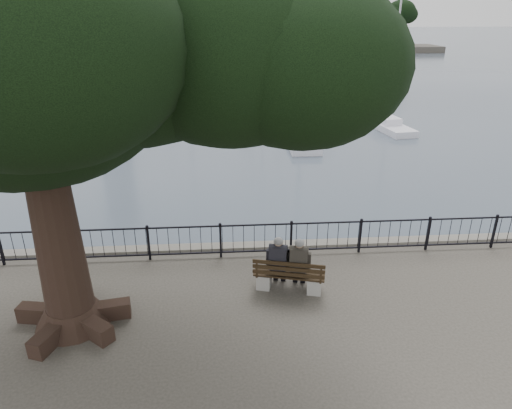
{
  "coord_description": "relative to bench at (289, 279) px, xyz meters",
  "views": [
    {
      "loc": [
        -0.82,
        -8.91,
        6.53
      ],
      "look_at": [
        0.0,
        2.5,
        1.6
      ],
      "focal_mm": 32.0,
      "sensor_mm": 36.0,
      "label": 1
    }
  ],
  "objects": [
    {
      "name": "sailboat_e",
      "position": [
        -9.75,
        30.33,
        -0.98
      ],
      "size": [
        2.46,
        5.08,
        11.07
      ],
      "color": "white",
      "rests_on": "ground"
    },
    {
      "name": "sailboat_j",
      "position": [
        3.54,
        32.29,
        -1.01
      ],
      "size": [
        1.75,
        5.47,
        10.56
      ],
      "color": "white",
      "rests_on": "ground"
    },
    {
      "name": "harbor",
      "position": [
        -0.7,
        2.28,
        -0.82
      ],
      "size": [
        260.0,
        260.0,
        1.2
      ],
      "color": "#666159",
      "rests_on": "ground"
    },
    {
      "name": "sailboat_f",
      "position": [
        1.17,
        34.08,
        -1.01
      ],
      "size": [
        2.11,
        5.77,
        10.76
      ],
      "color": "white",
      "rests_on": "ground"
    },
    {
      "name": "person_right",
      "position": [
        0.24,
        0.04,
        0.35
      ],
      "size": [
        0.54,
        0.79,
        1.47
      ],
      "color": "black",
      "rests_on": "ground"
    },
    {
      "name": "far_shore",
      "position": [
        24.84,
        78.73,
        2.67
      ],
      "size": [
        30.0,
        8.6,
        9.18
      ],
      "color": "#3C3933",
      "rests_on": "ground"
    },
    {
      "name": "sailboat_g",
      "position": [
        10.2,
        38.64,
        -1.03
      ],
      "size": [
        3.1,
        5.25,
        9.41
      ],
      "color": "white",
      "rests_on": "ground"
    },
    {
      "name": "sailboat_h",
      "position": [
        -7.67,
        42.87,
        -0.99
      ],
      "size": [
        2.83,
        5.52,
        11.39
      ],
      "color": "white",
      "rests_on": "ground"
    },
    {
      "name": "person_left",
      "position": [
        -0.25,
        0.17,
        0.35
      ],
      "size": [
        0.54,
        0.79,
        1.47
      ],
      "color": "black",
      "rests_on": "ground"
    },
    {
      "name": "sailboat_a",
      "position": [
        -8.64,
        16.45,
        -1.04
      ],
      "size": [
        3.67,
        5.76,
        9.59
      ],
      "color": "white",
      "rests_on": "ground"
    },
    {
      "name": "railing",
      "position": [
        -0.7,
        1.78,
        0.23
      ],
      "size": [
        22.06,
        0.06,
        1.0
      ],
      "color": "black",
      "rests_on": "ground"
    },
    {
      "name": "sailboat_c",
      "position": [
        3.09,
        17.35,
        -0.99
      ],
      "size": [
        1.75,
        6.14,
        12.02
      ],
      "color": "white",
      "rests_on": "ground"
    },
    {
      "name": "lion_monument",
      "position": [
        1.3,
        49.21,
        0.94
      ],
      "size": [
        6.13,
        6.13,
        9.01
      ],
      "color": "#666159",
      "rests_on": "ground"
    },
    {
      "name": "sailboat_b",
      "position": [
        -3.89,
        23.2,
        -0.99
      ],
      "size": [
        2.05,
        5.54,
        11.49
      ],
      "color": "white",
      "rests_on": "ground"
    },
    {
      "name": "sailboat_d",
      "position": [
        9.48,
        20.36,
        -1.03
      ],
      "size": [
        2.53,
        5.93,
        10.19
      ],
      "color": "white",
      "rests_on": "ground"
    },
    {
      "name": "tree",
      "position": [
        -4.16,
        -0.83,
        5.7
      ],
      "size": [
        11.22,
        7.83,
        9.16
      ],
      "color": "black",
      "rests_on": "ground"
    },
    {
      "name": "bench",
      "position": [
        0.0,
        0.0,
        0.0
      ],
      "size": [
        1.84,
        0.94,
        0.93
      ],
      "color": "gray",
      "rests_on": "ground"
    },
    {
      "name": "sailboat_i",
      "position": [
        1.09,
        20.81,
        -1.02
      ],
      "size": [
        2.13,
        4.95,
        9.62
      ],
      "color": "white",
      "rests_on": "ground"
    }
  ]
}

